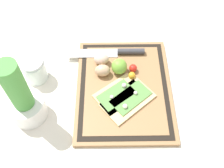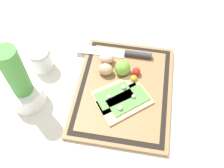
# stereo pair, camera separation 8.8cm
# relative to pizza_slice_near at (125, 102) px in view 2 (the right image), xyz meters

# --- Properties ---
(ground_plane) EXTENTS (6.00, 6.00, 0.00)m
(ground_plane) POSITION_rel_pizza_slice_near_xyz_m (0.06, 0.01, -0.02)
(ground_plane) COLOR silver
(cutting_board) EXTENTS (0.42, 0.32, 0.02)m
(cutting_board) POSITION_rel_pizza_slice_near_xyz_m (0.06, 0.01, -0.01)
(cutting_board) COLOR #997047
(cutting_board) RESTS_ON ground_plane
(pizza_slice_near) EXTENTS (0.19, 0.19, 0.02)m
(pizza_slice_near) POSITION_rel_pizza_slice_near_xyz_m (0.00, 0.00, 0.00)
(pizza_slice_near) COLOR #DBBC7F
(pizza_slice_near) RESTS_ON cutting_board
(pizza_slice_far) EXTENTS (0.17, 0.18, 0.02)m
(pizza_slice_far) POSITION_rel_pizza_slice_near_xyz_m (0.02, 0.03, 0.00)
(pizza_slice_far) COLOR #DBBC7F
(pizza_slice_far) RESTS_ON cutting_board
(knife) EXTENTS (0.04, 0.29, 0.02)m
(knife) POSITION_rel_pizza_slice_near_xyz_m (0.20, 0.03, 0.00)
(knife) COLOR silver
(knife) RESTS_ON cutting_board
(egg_brown) EXTENTS (0.04, 0.05, 0.04)m
(egg_brown) POSITION_rel_pizza_slice_near_xyz_m (0.11, 0.09, 0.02)
(egg_brown) COLOR tan
(egg_brown) RESTS_ON cutting_board
(egg_pink) EXTENTS (0.04, 0.05, 0.04)m
(egg_pink) POSITION_rel_pizza_slice_near_xyz_m (0.16, 0.09, 0.02)
(egg_pink) COLOR beige
(egg_pink) RESTS_ON cutting_board
(lime) EXTENTS (0.06, 0.06, 0.06)m
(lime) POSITION_rel_pizza_slice_near_xyz_m (0.12, 0.03, 0.02)
(lime) COLOR #70A838
(lime) RESTS_ON cutting_board
(cherry_tomato_red) EXTENTS (0.03, 0.03, 0.03)m
(cherry_tomato_red) POSITION_rel_pizza_slice_near_xyz_m (0.12, -0.02, 0.01)
(cherry_tomato_red) COLOR red
(cherry_tomato_red) RESTS_ON cutting_board
(cherry_tomato_yellow) EXTENTS (0.03, 0.03, 0.03)m
(cherry_tomato_yellow) POSITION_rel_pizza_slice_near_xyz_m (0.09, -0.02, 0.01)
(cherry_tomato_yellow) COLOR gold
(cherry_tomato_yellow) RESTS_ON cutting_board
(herb_pot) EXTENTS (0.11, 0.11, 0.26)m
(herb_pot) POSITION_rel_pizza_slice_near_xyz_m (-0.04, 0.32, 0.06)
(herb_pot) COLOR white
(herb_pot) RESTS_ON ground_plane
(sauce_jar) EXTENTS (0.08, 0.08, 0.09)m
(sauce_jar) POSITION_rel_pizza_slice_near_xyz_m (0.11, 0.32, 0.01)
(sauce_jar) COLOR silver
(sauce_jar) RESTS_ON ground_plane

